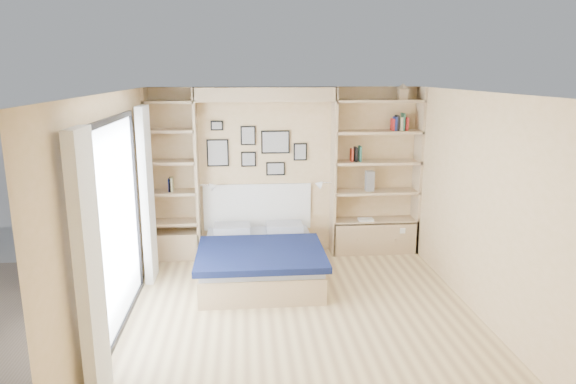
{
  "coord_description": "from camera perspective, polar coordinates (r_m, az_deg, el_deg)",
  "views": [
    {
      "loc": [
        -0.62,
        -5.3,
        2.71
      ],
      "look_at": [
        -0.08,
        0.9,
        1.25
      ],
      "focal_mm": 32.0,
      "sensor_mm": 36.0,
      "label": 1
    }
  ],
  "objects": [
    {
      "name": "reading_lamps",
      "position": [
        7.48,
        -2.42,
        0.77
      ],
      "size": [
        1.92,
        0.12,
        0.15
      ],
      "color": "silver",
      "rests_on": "ground"
    },
    {
      "name": "bed",
      "position": [
        6.97,
        -3.13,
        -7.35
      ],
      "size": [
        1.62,
        2.01,
        1.07
      ],
      "color": "tan",
      "rests_on": "ground"
    },
    {
      "name": "shelf_decor",
      "position": [
        7.63,
        8.05,
        5.53
      ],
      "size": [
        3.5,
        0.23,
        2.03
      ],
      "color": "#A32C19",
      "rests_on": "ground"
    },
    {
      "name": "room_shell",
      "position": [
        7.01,
        -2.93,
        -0.27
      ],
      "size": [
        4.5,
        4.5,
        4.5
      ],
      "color": "beige",
      "rests_on": "ground"
    },
    {
      "name": "photo_gallery",
      "position": [
        7.6,
        -3.68,
        4.82
      ],
      "size": [
        1.48,
        0.02,
        0.82
      ],
      "color": "black",
      "rests_on": "ground"
    },
    {
      "name": "ground",
      "position": [
        5.98,
        1.56,
        -13.73
      ],
      "size": [
        4.5,
        4.5,
        0.0
      ],
      "primitive_type": "plane",
      "color": "#DEC388",
      "rests_on": "ground"
    },
    {
      "name": "deck_chair",
      "position": [
        6.83,
        -22.88,
        -7.77
      ],
      "size": [
        0.59,
        0.86,
        0.81
      ],
      "rotation": [
        0.0,
        0.0,
        0.14
      ],
      "color": "tan",
      "rests_on": "ground"
    }
  ]
}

